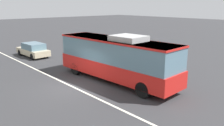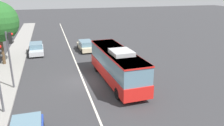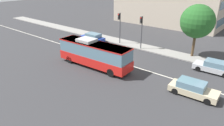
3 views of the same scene
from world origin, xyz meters
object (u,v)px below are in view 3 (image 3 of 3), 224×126
at_px(transit_bus, 94,53).
at_px(traffic_light_near_corner, 141,27).
at_px(sedan_beige, 193,89).
at_px(street_tree_kerbside_left, 197,21).
at_px(sedan_silver, 214,67).
at_px(sedan_blue, 93,37).
at_px(traffic_light_mid_block, 119,23).

height_order(transit_bus, traffic_light_near_corner, traffic_light_near_corner).
relative_size(sedan_beige, street_tree_kerbside_left, 0.62).
relative_size(sedan_silver, sedan_blue, 1.01).
distance_m(sedan_silver, traffic_light_mid_block, 15.89).
relative_size(sedan_beige, sedan_silver, 1.00).
xyz_separation_m(sedan_silver, sedan_blue, (-20.00, -0.14, 0.00)).
height_order(transit_bus, sedan_silver, transit_bus).
bearing_deg(transit_bus, sedan_beige, 1.85).
relative_size(traffic_light_near_corner, street_tree_kerbside_left, 0.71).
xyz_separation_m(transit_bus, traffic_light_mid_block, (-3.26, 9.42, 1.75)).
distance_m(sedan_beige, traffic_light_mid_block, 17.75).
bearing_deg(sedan_beige, traffic_light_mid_block, 148.84).
bearing_deg(traffic_light_mid_block, sedan_beige, 65.17).
distance_m(transit_bus, traffic_light_mid_block, 10.12).
xyz_separation_m(traffic_light_mid_block, street_tree_kerbside_left, (11.68, 1.87, 1.49)).
bearing_deg(traffic_light_near_corner, sedan_silver, 82.18).
bearing_deg(sedan_silver, traffic_light_mid_block, -7.78).
height_order(sedan_beige, traffic_light_mid_block, traffic_light_mid_block).
relative_size(transit_bus, traffic_light_near_corner, 1.94).
bearing_deg(traffic_light_mid_block, sedan_silver, 87.80).
bearing_deg(sedan_silver, traffic_light_near_corner, -9.12).
xyz_separation_m(transit_bus, sedan_blue, (-7.72, 7.62, -1.09)).
distance_m(sedan_silver, street_tree_kerbside_left, 6.79).
bearing_deg(sedan_blue, traffic_light_near_corner, -169.98).
relative_size(transit_bus, traffic_light_mid_block, 1.94).
distance_m(traffic_light_near_corner, traffic_light_mid_block, 4.30).
bearing_deg(street_tree_kerbside_left, traffic_light_mid_block, -170.90).
distance_m(sedan_blue, traffic_light_near_corner, 9.34).
relative_size(traffic_light_near_corner, traffic_light_mid_block, 1.00).
xyz_separation_m(sedan_blue, traffic_light_mid_block, (4.46, 1.80, 2.84)).
height_order(sedan_silver, street_tree_kerbside_left, street_tree_kerbside_left).
distance_m(transit_bus, sedan_blue, 10.90).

